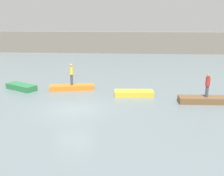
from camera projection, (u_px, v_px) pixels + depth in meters
ground_plane at (74, 109)px, 18.33m from camera, size 120.00×120.00×0.00m
embankment_wall at (109, 42)px, 45.07m from camera, size 80.00×1.20×3.49m
rowboat_green at (21, 87)px, 23.04m from camera, size 2.96×2.30×0.47m
rowboat_orange at (72, 87)px, 23.01m from camera, size 3.82×1.69×0.40m
rowboat_yellow at (134, 93)px, 21.32m from camera, size 3.08×1.34×0.40m
rowboat_brown at (206, 100)px, 19.56m from camera, size 3.94×1.16×0.45m
person_red_shirt at (208, 84)px, 19.26m from camera, size 0.32×0.32×1.67m
person_yellow_shirt at (71, 73)px, 22.69m from camera, size 0.32×0.32×1.82m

